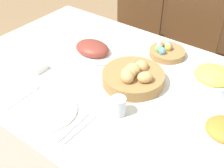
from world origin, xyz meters
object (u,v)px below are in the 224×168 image
object	(u,v)px
drinking_cup	(118,106)
butter_dish	(35,66)
egg_basket	(166,51)
knife	(74,127)
pineapple_bowl	(212,78)
fork	(24,97)
bread_basket	(133,76)
dinner_plate	(47,111)
carrot_bowl	(223,135)
ham_platter	(92,49)
chair_far_left	(130,32)
sideboard	(223,19)
spoon	(79,130)
chair_far_center	(183,51)

from	to	relation	value
drinking_cup	butter_dish	distance (m)	0.55
egg_basket	knife	xyz separation A→B (m)	(-0.04, -0.71, -0.02)
pineapple_bowl	butter_dish	size ratio (longest dim) A/B	1.71
egg_basket	fork	distance (m)	0.79
bread_basket	dinner_plate	bearing A→B (deg)	-115.50
egg_basket	carrot_bowl	bearing A→B (deg)	-43.06
carrot_bowl	butter_dish	size ratio (longest dim) A/B	1.37
ham_platter	drinking_cup	world-z (taller)	drinking_cup
knife	butter_dish	xyz separation A→B (m)	(-0.45, 0.19, 0.01)
chair_far_left	sideboard	bearing A→B (deg)	52.79
egg_basket	butter_dish	world-z (taller)	egg_basket
bread_basket	spoon	distance (m)	0.39
chair_far_center	bread_basket	world-z (taller)	chair_far_center
chair_far_left	spoon	distance (m)	1.36
knife	chair_far_center	bearing A→B (deg)	90.88
fork	butter_dish	distance (m)	0.24
carrot_bowl	drinking_cup	distance (m)	0.42
ham_platter	carrot_bowl	distance (m)	0.84
chair_far_left	sideboard	distance (m)	0.89
bread_basket	knife	bearing A→B (deg)	-94.65
spoon	fork	bearing A→B (deg)	-178.52
drinking_cup	sideboard	bearing A→B (deg)	93.26
sideboard	fork	world-z (taller)	sideboard
chair_far_left	chair_far_center	bearing A→B (deg)	-0.89
drinking_cup	chair_far_left	bearing A→B (deg)	120.94
chair_far_center	drinking_cup	bearing A→B (deg)	-85.49
pineapple_bowl	sideboard	bearing A→B (deg)	104.55
knife	fork	bearing A→B (deg)	178.52
fork	pineapple_bowl	bearing A→B (deg)	40.93
sideboard	drinking_cup	size ratio (longest dim) A/B	16.19
egg_basket	drinking_cup	size ratio (longest dim) A/B	2.30
carrot_bowl	spoon	xyz separation A→B (m)	(-0.48, -0.28, -0.05)
chair_far_center	fork	xyz separation A→B (m)	(-0.26, -1.22, 0.25)
bread_basket	ham_platter	world-z (taller)	bread_basket
sideboard	drinking_cup	bearing A→B (deg)	-86.74
drinking_cup	butter_dish	bearing A→B (deg)	178.40
chair_far_center	carrot_bowl	world-z (taller)	chair_far_center
sideboard	ham_platter	distance (m)	1.51
dinner_plate	chair_far_center	bearing A→B (deg)	85.11
knife	butter_dish	size ratio (longest dim) A/B	1.61
bread_basket	dinner_plate	size ratio (longest dim) A/B	1.17
chair_far_center	pineapple_bowl	world-z (taller)	chair_far_center
chair_far_left	spoon	size ratio (longest dim) A/B	4.60
pineapple_bowl	carrot_bowl	bearing A→B (deg)	-63.11
chair_far_center	sideboard	size ratio (longest dim) A/B	0.65
ham_platter	spoon	bearing A→B (deg)	-55.42
egg_basket	pineapple_bowl	bearing A→B (deg)	-20.74
fork	spoon	xyz separation A→B (m)	(0.34, 0.00, 0.00)
dinner_plate	fork	size ratio (longest dim) A/B	1.32
sideboard	carrot_bowl	world-z (taller)	sideboard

